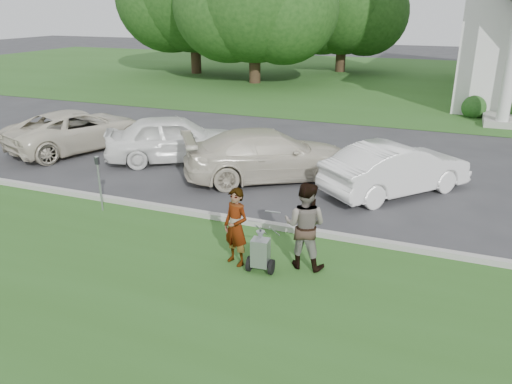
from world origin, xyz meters
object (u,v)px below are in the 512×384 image
Objects in this scene: car_b at (175,138)px; car_d at (396,169)px; person_right at (305,226)px; person_left at (236,228)px; striping_cart at (261,253)px; tree_left at (255,2)px; parking_meter_near at (99,177)px; car_c at (269,155)px; car_a at (79,130)px; tree_back at (343,7)px.

car_b reaches higher than car_d.
person_right is 0.39× the size of car_b.
person_left is 1.36m from person_right.
striping_cart is 0.66× the size of person_left.
person_left reaches higher than car_d.
tree_left is at bearing 132.54° from person_left.
car_c is (3.07, 3.96, -0.17)m from parking_meter_near.
car_d is (7.23, -0.44, -0.06)m from car_b.
car_d is at bearing -57.65° from tree_left.
car_a is at bearing 58.31° from car_b.
tree_back is at bearing 120.53° from person_left.
tree_left is 10.06× the size of striping_cart.
person_left reaches higher than car_b.
car_c is at bearing 124.81° from person_left.
car_b reaches higher than striping_cart.
parking_meter_near is 4.54m from car_b.
parking_meter_near is at bearing 159.65° from striping_cart.
car_d is at bearing -74.17° from tree_back.
car_c is at bearing -81.99° from tree_back.
tree_back reaches higher than person_left.
parking_meter_near reaches higher than striping_cart.
car_a is at bearing 38.31° from car_d.
car_d is (11.22, -0.46, 0.00)m from car_a.
car_b is 0.89× the size of car_c.
person_left is 5.90m from car_d.
parking_meter_near is (-4.88, 1.43, 0.50)m from striping_cart.
parking_meter_near is (4.59, -22.00, -4.20)m from tree_left.
tree_left is 2.46× the size of car_d.
person_right is at bearing 38.75° from person_left.
car_c is (3.54, -0.55, -0.04)m from car_b.
person_left is at bearing 166.97° from car_a.
tree_left reaches higher than car_b.
car_d is at bearing -124.99° from car_b.
car_d is (7.35, -25.93, -4.01)m from tree_back.
car_d is (2.46, 5.37, -0.09)m from person_left.
parking_meter_near reaches higher than car_a.
tree_left reaches higher than tree_back.
car_c is (-1.81, 5.39, 0.33)m from striping_cart.
person_right is at bearing -163.20° from car_b.
car_a is 7.55m from car_c.
car_c is (3.66, -26.04, -3.99)m from tree_back.
tree_left reaches higher than parking_meter_near.
striping_cart is 5.69m from car_c.
person_right is 0.35× the size of car_c.
tree_left is 8.95m from tree_back.
parking_meter_near is 0.33× the size of car_d.
parking_meter_near is at bearing 71.71° from car_d.
striping_cart is 0.21× the size of car_a.
tree_back is at bearing -31.20° from car_b.
person_right is 0.35× the size of car_a.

